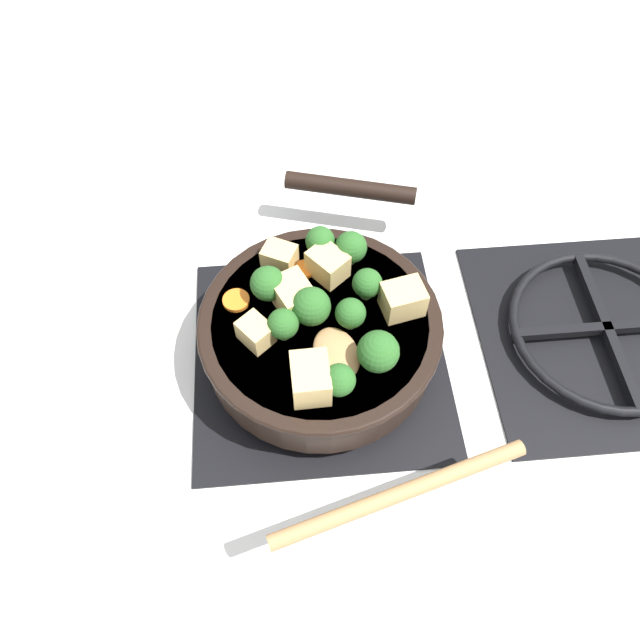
{
  "coord_description": "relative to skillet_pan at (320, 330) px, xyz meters",
  "views": [
    {
      "loc": [
        0.39,
        -0.03,
        0.68
      ],
      "look_at": [
        0.0,
        0.0,
        0.09
      ],
      "focal_mm": 35.0,
      "sensor_mm": 36.0,
      "label": 1
    }
  ],
  "objects": [
    {
      "name": "ground_plane",
      "position": [
        0.0,
        -0.0,
        -0.06
      ],
      "size": [
        2.4,
        2.4,
        0.0
      ],
      "primitive_type": "plane",
      "color": "silver"
    },
    {
      "name": "carrot_slice_orange_thin",
      "position": [
        -0.07,
        -0.01,
        0.03
      ],
      "size": [
        0.03,
        0.03,
        0.01
      ],
      "primitive_type": "cylinder",
      "color": "orange",
      "rests_on": "skillet_pan"
    },
    {
      "name": "broccoli_floret_east_rim",
      "position": [
        -0.03,
        -0.06,
        0.05
      ],
      "size": [
        0.04,
        0.04,
        0.05
      ],
      "color": "#709956",
      "rests_on": "skillet_pan"
    },
    {
      "name": "broccoli_floret_south_cluster",
      "position": [
        0.07,
        0.05,
        0.05
      ],
      "size": [
        0.05,
        0.05,
        0.05
      ],
      "color": "#709956",
      "rests_on": "skillet_pan"
    },
    {
      "name": "tofu_cube_center_large",
      "position": [
        -0.01,
        0.09,
        0.04
      ],
      "size": [
        0.05,
        0.05,
        0.04
      ],
      "primitive_type": "cube",
      "rotation": [
        0.0,
        0.0,
        1.78
      ],
      "color": "#DBB770",
      "rests_on": "skillet_pan"
    },
    {
      "name": "wooden_spoon",
      "position": [
        0.15,
        0.04,
        0.03
      ],
      "size": [
        0.24,
        0.26,
        0.02
      ],
      "color": "#A87A4C",
      "rests_on": "skillet_pan"
    },
    {
      "name": "tofu_cube_back_piece",
      "position": [
        -0.08,
        -0.04,
        0.04
      ],
      "size": [
        0.04,
        0.05,
        0.03
      ],
      "primitive_type": "cube",
      "rotation": [
        0.0,
        0.0,
        1.1
      ],
      "color": "#DBB770",
      "rests_on": "skillet_pan"
    },
    {
      "name": "broccoli_floret_tall_stem",
      "position": [
        -0.03,
        0.06,
        0.05
      ],
      "size": [
        0.03,
        0.03,
        0.04
      ],
      "color": "#709956",
      "rests_on": "skillet_pan"
    },
    {
      "name": "tofu_cube_west_chunk",
      "position": [
        0.09,
        -0.02,
        0.05
      ],
      "size": [
        0.05,
        0.04,
        0.04
      ],
      "primitive_type": "cube",
      "rotation": [
        0.0,
        0.0,
        3.17
      ],
      "color": "#DBB770",
      "rests_on": "skillet_pan"
    },
    {
      "name": "front_burner_grate",
      "position": [
        0.0,
        -0.0,
        -0.05
      ],
      "size": [
        0.31,
        0.31,
        0.03
      ],
      "color": "black",
      "rests_on": "ground_plane"
    },
    {
      "name": "broccoli_floret_mid_floret",
      "position": [
        -0.09,
        0.01,
        0.05
      ],
      "size": [
        0.04,
        0.04,
        0.04
      ],
      "color": "#709956",
      "rests_on": "skillet_pan"
    },
    {
      "name": "tofu_cube_east_chunk",
      "position": [
        -0.06,
        0.01,
        0.04
      ],
      "size": [
        0.06,
        0.05,
        0.03
      ],
      "primitive_type": "cube",
      "rotation": [
        0.0,
        0.0,
        0.69
      ],
      "color": "#DBB770",
      "rests_on": "skillet_pan"
    },
    {
      "name": "broccoli_floret_north_edge",
      "position": [
        0.02,
        -0.04,
        0.05
      ],
      "size": [
        0.03,
        0.03,
        0.04
      ],
      "color": "#709956",
      "rests_on": "skillet_pan"
    },
    {
      "name": "tofu_cube_front_piece",
      "position": [
        0.02,
        -0.07,
        0.04
      ],
      "size": [
        0.05,
        0.05,
        0.03
      ],
      "primitive_type": "cube",
      "rotation": [
        0.0,
        0.0,
        3.84
      ],
      "color": "#DBB770",
      "rests_on": "skillet_pan"
    },
    {
      "name": "broccoli_floret_near_spoon",
      "position": [
        -0.08,
        0.04,
        0.05
      ],
      "size": [
        0.04,
        0.04,
        0.05
      ],
      "color": "#709956",
      "rests_on": "skillet_pan"
    },
    {
      "name": "tofu_cube_near_handle",
      "position": [
        -0.02,
        -0.03,
        0.05
      ],
      "size": [
        0.06,
        0.05,
        0.04
      ],
      "primitive_type": "cube",
      "rotation": [
        0.0,
        0.0,
        3.57
      ],
      "color": "#DBB770",
      "rests_on": "skillet_pan"
    },
    {
      "name": "broccoli_floret_small_inner",
      "position": [
        0.0,
        -0.01,
        0.05
      ],
      "size": [
        0.04,
        0.04,
        0.05
      ],
      "color": "#709956",
      "rests_on": "skillet_pan"
    },
    {
      "name": "broccoli_floret_west_rim",
      "position": [
        0.01,
        0.03,
        0.05
      ],
      "size": [
        0.03,
        0.03,
        0.04
      ],
      "color": "#709956",
      "rests_on": "skillet_pan"
    },
    {
      "name": "rear_burner_grate",
      "position": [
        0.0,
        0.36,
        -0.05
      ],
      "size": [
        0.31,
        0.31,
        0.03
      ],
      "color": "black",
      "rests_on": "ground_plane"
    },
    {
      "name": "skillet_pan",
      "position": [
        0.0,
        0.0,
        0.0
      ],
      "size": [
        0.39,
        0.29,
        0.06
      ],
      "color": "black",
      "rests_on": "front_burner_grate"
    },
    {
      "name": "carrot_slice_near_center",
      "position": [
        -0.03,
        -0.1,
        0.03
      ],
      "size": [
        0.03,
        0.03,
        0.01
      ],
      "primitive_type": "cylinder",
      "color": "orange",
      "rests_on": "skillet_pan"
    },
    {
      "name": "broccoli_floret_center_top",
      "position": [
        0.09,
        0.01,
        0.05
      ],
      "size": [
        0.03,
        0.03,
        0.04
      ],
      "color": "#709956",
      "rests_on": "skillet_pan"
    }
  ]
}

